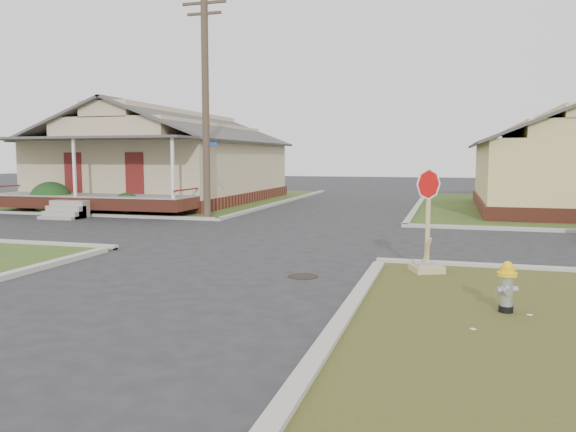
# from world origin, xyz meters

# --- Properties ---
(ground) EXTENTS (120.00, 120.00, 0.00)m
(ground) POSITION_xyz_m (0.00, 0.00, 0.00)
(ground) COLOR #262628
(ground) RESTS_ON ground
(verge_far_left) EXTENTS (19.00, 19.00, 0.05)m
(verge_far_left) POSITION_xyz_m (-13.00, 18.00, 0.03)
(verge_far_left) COLOR #324A1A
(verge_far_left) RESTS_ON ground
(curbs) EXTENTS (80.00, 40.00, 0.12)m
(curbs) POSITION_xyz_m (0.00, 5.00, 0.00)
(curbs) COLOR #AFAA9E
(curbs) RESTS_ON ground
(manhole) EXTENTS (0.64, 0.64, 0.01)m
(manhole) POSITION_xyz_m (2.20, -0.50, 0.01)
(manhole) COLOR black
(manhole) RESTS_ON ground
(corner_house) EXTENTS (10.10, 15.50, 5.30)m
(corner_house) POSITION_xyz_m (-10.00, 16.68, 2.28)
(corner_house) COLOR brown
(corner_house) RESTS_ON ground
(side_house_yellow) EXTENTS (7.60, 11.60, 4.70)m
(side_house_yellow) POSITION_xyz_m (10.00, 16.50, 2.19)
(side_house_yellow) COLOR brown
(side_house_yellow) RESTS_ON ground
(utility_pole) EXTENTS (1.80, 0.28, 9.00)m
(utility_pole) POSITION_xyz_m (-4.20, 8.90, 4.66)
(utility_pole) COLOR #483729
(utility_pole) RESTS_ON ground
(fire_hydrant) EXTENTS (0.30, 0.30, 0.82)m
(fire_hydrant) POSITION_xyz_m (6.00, -2.39, 0.50)
(fire_hydrant) COLOR black
(fire_hydrant) RESTS_ON ground
(stop_sign) EXTENTS (0.63, 0.61, 2.21)m
(stop_sign) POSITION_xyz_m (4.67, 0.47, 0.53)
(stop_sign) COLOR tan
(stop_sign) RESTS_ON ground
(hedge_left) EXTENTS (1.65, 1.35, 1.26)m
(hedge_left) POSITION_xyz_m (-11.82, 9.20, 0.68)
(hedge_left) COLOR #153915
(hedge_left) RESTS_ON verge_far_left
(hedge_right) EXTENTS (1.29, 1.06, 0.98)m
(hedge_right) POSITION_xyz_m (-8.06, 9.26, 0.54)
(hedge_right) COLOR #153915
(hedge_right) RESTS_ON verge_far_left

